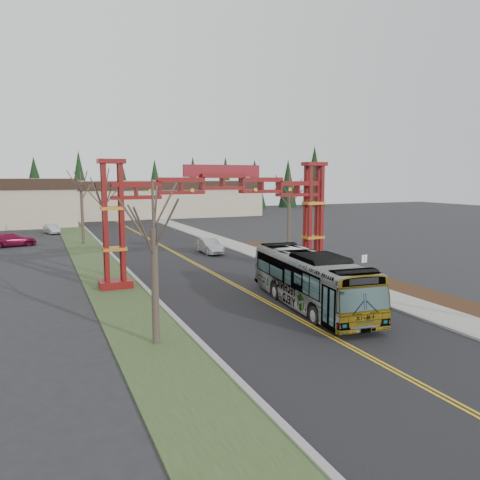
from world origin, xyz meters
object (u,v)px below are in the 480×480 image
retail_building_east (157,198)px  bare_tree_right_far (289,195)px  bare_tree_median_near (154,230)px  barrel_north (309,259)px  gateway_arch (222,200)px  bare_tree_median_mid (103,203)px  parked_car_mid_a (11,240)px  parked_car_far_a (52,229)px  street_sign (364,263)px  silver_sedan (209,246)px  bare_tree_median_far (81,193)px  transit_bus (310,280)px  barrel_mid (312,262)px  barrel_south (338,269)px

retail_building_east → bare_tree_right_far: bare_tree_right_far is taller
bare_tree_median_near → barrel_north: 23.14m
gateway_arch → bare_tree_median_mid: bearing=148.8°
parked_car_mid_a → barrel_north: bearing=-146.1°
parked_car_far_a → street_sign: 46.17m
silver_sedan → bare_tree_median_far: (-11.15, 11.88, 5.22)m
transit_bus → barrel_mid: bearing=63.2°
transit_bus → parked_car_mid_a: bearing=122.7°
bare_tree_median_near → parked_car_mid_a: bearing=101.5°
gateway_arch → retail_building_east: size_ratio=0.48×
parked_car_mid_a → silver_sedan: bearing=-139.6°
bare_tree_median_near → transit_bus: bearing=14.3°
street_sign → barrel_north: (0.40, 8.09, -1.07)m
transit_bus → bare_tree_median_far: bearing=112.6°
silver_sedan → barrel_mid: 11.94m
parked_car_far_a → barrel_mid: (19.66, -35.04, -0.19)m
parked_car_mid_a → barrel_south: size_ratio=4.98×
street_sign → barrel_mid: 6.69m
barrel_mid → silver_sedan: bearing=117.5°
bare_tree_median_far → barrel_south: 31.48m
bare_tree_median_near → bare_tree_median_far: bearing=90.0°
bare_tree_right_far → barrel_south: size_ratio=7.78×
gateway_arch → parked_car_mid_a: gateway_arch is taller
gateway_arch → barrel_south: 10.61m
bare_tree_median_near → silver_sedan: bearing=64.8°
bare_tree_median_near → barrel_north: (17.31, 14.55, -4.89)m
barrel_south → street_sign: bearing=-86.7°
transit_bus → parked_car_far_a: bearing=111.7°
bare_tree_right_far → barrel_south: bearing=-97.1°
transit_bus → street_sign: 8.08m
retail_building_east → barrel_mid: (-1.34, -60.86, -3.05)m
bare_tree_median_near → barrel_north: bare_tree_median_near is taller
bare_tree_median_near → barrel_mid: bearing=38.1°
retail_building_east → bare_tree_median_far: bearing=-115.1°
barrel_mid → barrel_north: bearing=66.3°
retail_building_east → silver_sedan: 50.80m
retail_building_east → silver_sedan: size_ratio=8.37×
barrel_north → street_sign: bearing=-92.8°
transit_bus → barrel_south: size_ratio=11.36×
parked_car_far_a → bare_tree_right_far: (21.00, -28.56, 5.31)m
gateway_arch → silver_sedan: 13.19m
retail_building_east → transit_bus: retail_building_east is taller
bare_tree_right_far → barrel_mid: bare_tree_right_far is taller
bare_tree_median_far → barrel_north: (17.31, -20.98, -5.52)m
parked_car_mid_a → parked_car_far_a: bearing=-36.4°
transit_bus → silver_sedan: size_ratio=2.62×
street_sign → parked_car_far_a: bearing=115.6°
retail_building_east → bare_tree_median_mid: bare_tree_median_mid is taller
silver_sedan → parked_car_mid_a: bearing=143.4°
silver_sedan → bare_tree_median_near: (-11.15, -23.66, 4.59)m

